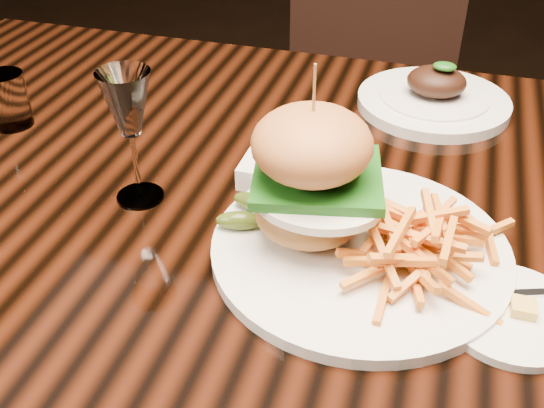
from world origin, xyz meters
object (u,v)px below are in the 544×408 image
(burger_plate, at_px, (351,212))
(far_dish, at_px, (434,98))
(dining_table, at_px, (313,235))
(wine_glass, at_px, (128,109))
(chair_far, at_px, (370,70))

(burger_plate, bearing_deg, far_dish, 81.13)
(dining_table, height_order, far_dish, far_dish)
(wine_glass, relative_size, far_dish, 0.72)
(dining_table, bearing_deg, far_dish, 66.02)
(wine_glass, xyz_separation_m, chair_far, (0.16, 0.97, -0.34))
(wine_glass, relative_size, chair_far, 0.18)
(chair_far, bearing_deg, burger_plate, -88.53)
(far_dish, relative_size, chair_far, 0.26)
(dining_table, relative_size, burger_plate, 4.68)
(burger_plate, height_order, far_dish, burger_plate)
(far_dish, bearing_deg, wine_glass, -132.72)
(burger_plate, distance_m, wine_glass, 0.29)
(dining_table, relative_size, far_dish, 6.56)
(far_dish, height_order, chair_far, chair_far)
(wine_glass, bearing_deg, chair_far, 80.89)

